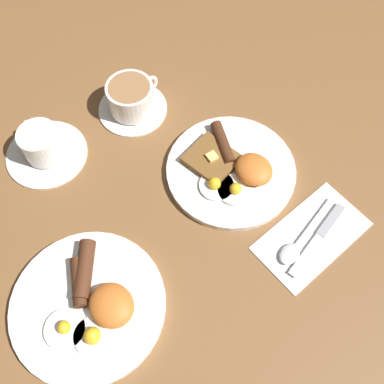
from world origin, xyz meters
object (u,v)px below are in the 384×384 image
(knife, at_px, (320,235))
(spoon, at_px, (295,247))
(teacup_far, at_px, (43,146))
(teacup_near, at_px, (131,99))
(breakfast_plate_near, at_px, (232,169))
(breakfast_plate_far, at_px, (90,304))

(knife, bearing_deg, spoon, -25.62)
(teacup_far, bearing_deg, teacup_near, -98.51)
(teacup_near, distance_m, teacup_far, 0.21)
(teacup_near, distance_m, spoon, 0.46)
(knife, bearing_deg, teacup_far, -69.94)
(teacup_near, xyz_separation_m, spoon, (-0.46, -0.01, -0.03))
(teacup_near, xyz_separation_m, knife, (-0.47, -0.07, -0.03))
(knife, distance_m, spoon, 0.06)
(breakfast_plate_near, distance_m, teacup_near, 0.26)
(teacup_near, relative_size, teacup_far, 0.90)
(breakfast_plate_far, xyz_separation_m, knife, (-0.19, -0.39, -0.01))
(breakfast_plate_near, height_order, knife, breakfast_plate_near)
(spoon, bearing_deg, breakfast_plate_near, -106.72)
(teacup_near, bearing_deg, teacup_far, 81.49)
(teacup_far, bearing_deg, knife, -151.50)
(breakfast_plate_near, relative_size, breakfast_plate_far, 0.96)
(breakfast_plate_far, height_order, spoon, breakfast_plate_far)
(breakfast_plate_far, relative_size, knife, 1.51)
(teacup_far, height_order, spoon, teacup_far)
(breakfast_plate_near, distance_m, knife, 0.21)
(breakfast_plate_far, bearing_deg, teacup_near, -48.89)
(breakfast_plate_far, relative_size, teacup_near, 1.80)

